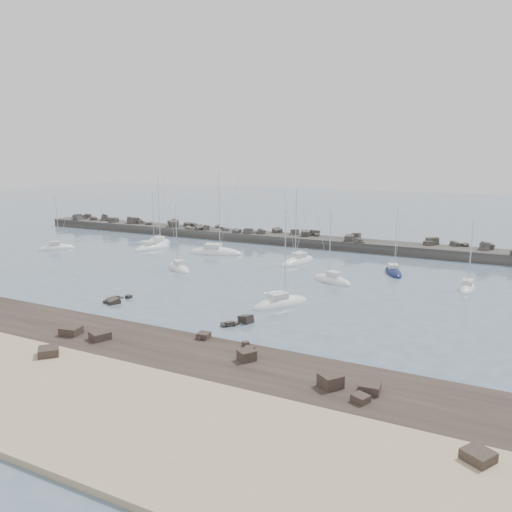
{
  "coord_description": "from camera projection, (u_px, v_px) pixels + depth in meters",
  "views": [
    {
      "loc": [
        38.98,
        -56.63,
        18.45
      ],
      "look_at": [
        4.81,
        12.0,
        2.65
      ],
      "focal_mm": 35.0,
      "sensor_mm": 36.0,
      "label": 1
    }
  ],
  "objects": [
    {
      "name": "sailboat_9",
      "position": [
        467.0,
        288.0,
        69.08
      ],
      "size": [
        2.25,
        6.59,
        10.48
      ],
      "color": "white",
      "rests_on": "ground"
    },
    {
      "name": "sailboat_6",
      "position": [
        280.0,
        304.0,
        61.8
      ],
      "size": [
        6.22,
        8.21,
        12.81
      ],
      "color": "white",
      "rests_on": "ground"
    },
    {
      "name": "sailboat_3",
      "position": [
        216.0,
        253.0,
        93.46
      ],
      "size": [
        10.83,
        5.55,
        16.28
      ],
      "color": "white",
      "rests_on": "ground"
    },
    {
      "name": "sailboat_1",
      "position": [
        159.0,
        245.0,
        101.48
      ],
      "size": [
        5.46,
        10.32,
        15.63
      ],
      "color": "white",
      "rests_on": "ground"
    },
    {
      "name": "sailboat_0",
      "position": [
        56.0,
        248.0,
        97.95
      ],
      "size": [
        5.86,
        6.66,
        10.99
      ],
      "color": "white",
      "rests_on": "ground"
    },
    {
      "name": "ground",
      "position": [
        188.0,
        287.0,
        70.39
      ],
      "size": [
        400.0,
        400.0,
        0.0
      ],
      "primitive_type": "plane",
      "color": "slate",
      "rests_on": "ground"
    },
    {
      "name": "sailboat_2",
      "position": [
        152.0,
        248.0,
        98.19
      ],
      "size": [
        4.66,
        8.2,
        12.42
      ],
      "color": "white",
      "rests_on": "ground"
    },
    {
      "name": "rock_shelf",
      "position": [
        67.0,
        337.0,
        51.08
      ],
      "size": [
        140.0,
        12.4,
        2.08
      ],
      "color": "black",
      "rests_on": "ground"
    },
    {
      "name": "sailboat_7",
      "position": [
        393.0,
        273.0,
        78.11
      ],
      "size": [
        4.73,
        7.19,
        11.01
      ],
      "color": "#101845",
      "rests_on": "ground"
    },
    {
      "name": "sailboat_4",
      "position": [
        179.0,
        268.0,
        80.94
      ],
      "size": [
        7.21,
        5.93,
        11.57
      ],
      "color": "white",
      "rests_on": "ground"
    },
    {
      "name": "breakwater",
      "position": [
        257.0,
        239.0,
        107.06
      ],
      "size": [
        115.0,
        6.92,
        5.05
      ],
      "color": "#2E2C29",
      "rests_on": "ground"
    },
    {
      "name": "rock_cluster_near",
      "position": [
        114.0,
        302.0,
        63.12
      ],
      "size": [
        2.67,
        4.02,
        1.59
      ],
      "color": "black",
      "rests_on": "ground"
    },
    {
      "name": "sailboat_8",
      "position": [
        332.0,
        281.0,
        72.98
      ],
      "size": [
        7.23,
        4.65,
        11.23
      ],
      "color": "white",
      "rests_on": "ground"
    },
    {
      "name": "rock_cluster_far",
      "position": [
        240.0,
        323.0,
        55.11
      ],
      "size": [
        3.02,
        3.59,
        1.56
      ],
      "color": "black",
      "rests_on": "ground"
    },
    {
      "name": "sailboat_5",
      "position": [
        298.0,
        262.0,
        85.66
      ],
      "size": [
        4.72,
        9.23,
        14.04
      ],
      "color": "white",
      "rests_on": "ground"
    }
  ]
}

